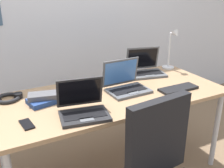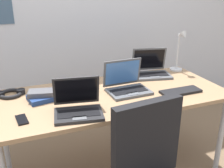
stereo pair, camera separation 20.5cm
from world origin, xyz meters
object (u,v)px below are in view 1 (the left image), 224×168
Objects in this scene: laptop_mid_desk at (146,69)px; pill_bottle at (105,74)px; cell_phone at (27,124)px; book_stack at (42,99)px; laptop_back_left at (126,85)px; headphones at (8,98)px; desk_lamp at (172,50)px; laptop_near_lamp at (83,108)px; computer_mouse at (71,92)px; external_keyboard at (178,89)px.

laptop_mid_desk is 4.74× the size of pill_bottle.
book_stack is at bearing 51.76° from cell_phone.
cell_phone is 0.32m from book_stack.
laptop_back_left is 0.90m from headphones.
pill_bottle is at bearing 94.75° from laptop_back_left.
desk_lamp is at bearing 0.74° from laptop_mid_desk.
desk_lamp reaches higher than pill_bottle.
computer_mouse is (0.05, 0.36, -0.03)m from laptop_near_lamp.
laptop_mid_desk reaches higher than external_keyboard.
pill_bottle is at bearing 171.51° from laptop_mid_desk.
laptop_back_left reaches higher than laptop_near_lamp.
desk_lamp reaches higher than laptop_mid_desk.
external_keyboard is at bearing -19.13° from headphones.
laptop_mid_desk is at bearing -8.49° from pill_bottle.
pill_bottle is at bearing 128.67° from external_keyboard.
external_keyboard is at bearing 2.85° from laptop_near_lamp.
laptop_near_lamp is at bearing -156.19° from desk_lamp.
laptop_near_lamp is 1.52× the size of book_stack.
headphones is (-1.25, 0.43, 0.01)m from external_keyboard.
laptop_back_left is at bearing 6.69° from cell_phone.
pill_bottle is (-0.03, 0.33, -0.01)m from laptop_back_left.
laptop_mid_desk is at bearing 35.82° from laptop_back_left.
headphones is 0.28m from book_stack.
headphones is at bearing -168.05° from computer_mouse.
external_keyboard is 1.32m from headphones.
laptop_mid_desk is at bearing 10.63° from book_stack.
headphones is (-1.54, -0.02, -0.18)m from desk_lamp.
pill_bottle reaches higher than computer_mouse.
computer_mouse is at bearing 32.53° from cell_phone.
desk_lamp is at bearing 22.08° from laptop_back_left.
desk_lamp is 1.57m from cell_phone.
pill_bottle is at bearing 22.00° from book_stack.
book_stack is (-0.65, 0.08, -0.02)m from laptop_back_left.
desk_lamp is 1.21× the size of laptop_back_left.
external_keyboard is 1.07m from book_stack.
laptop_mid_desk reaches higher than cell_phone.
external_keyboard is 4.18× the size of pill_bottle.
external_keyboard reaches higher than cell_phone.
laptop_near_lamp reaches higher than headphones.
laptop_near_lamp is at bearing -57.62° from book_stack.
laptop_mid_desk is (-0.30, -0.00, -0.15)m from desk_lamp.
laptop_mid_desk is 0.46m from laptop_back_left.
laptop_back_left is 3.46× the size of computer_mouse.
cell_phone is (-0.36, 0.04, -0.04)m from laptop_near_lamp.
desk_lamp is 1.24m from laptop_near_lamp.
cell_phone is 0.95m from pill_bottle.
computer_mouse is at bearing -170.47° from laptop_mid_desk.
laptop_near_lamp is at bearing -127.84° from pill_bottle.
desk_lamp is 2.94× the size of cell_phone.
laptop_mid_desk is 3.90× the size of computer_mouse.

